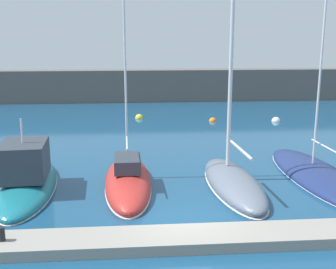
% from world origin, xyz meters
% --- Properties ---
extents(ground_plane, '(120.00, 120.00, 0.00)m').
position_xyz_m(ground_plane, '(0.00, 0.00, 0.00)').
color(ground_plane, navy).
extents(dock_pier, '(27.18, 1.49, 0.36)m').
position_xyz_m(dock_pier, '(0.00, -1.51, 0.18)').
color(dock_pier, gray).
rests_on(dock_pier, ground_plane).
extents(breakwater_seawall, '(108.00, 2.28, 3.18)m').
position_xyz_m(breakwater_seawall, '(0.00, 29.25, 1.59)').
color(breakwater_seawall, '#5B5651').
rests_on(breakwater_seawall, ground_plane).
extents(motorboat_teal_second, '(2.91, 7.59, 3.54)m').
position_xyz_m(motorboat_teal_second, '(-6.37, 3.93, 0.48)').
color(motorboat_teal_second, '#19707F').
rests_on(motorboat_teal_second, ground_plane).
extents(sailboat_red_third, '(2.18, 7.23, 12.92)m').
position_xyz_m(sailboat_red_third, '(-2.03, 4.05, 0.25)').
color(sailboat_red_third, '#B72D28').
rests_on(sailboat_red_third, ground_plane).
extents(sailboat_slate_fourth, '(2.38, 6.94, 15.14)m').
position_xyz_m(sailboat_slate_fourth, '(2.57, 3.46, 0.38)').
color(sailboat_slate_fourth, slate).
rests_on(sailboat_slate_fourth, ground_plane).
extents(sailboat_navy_fifth, '(2.91, 9.13, 15.28)m').
position_xyz_m(sailboat_navy_fifth, '(6.77, 4.47, 0.13)').
color(sailboat_navy_fifth, navy).
rests_on(sailboat_navy_fifth, ground_plane).
extents(mooring_buoy_yellow, '(0.66, 0.66, 0.66)m').
position_xyz_m(mooring_buoy_yellow, '(-1.28, 19.90, 0.00)').
color(mooring_buoy_yellow, yellow).
rests_on(mooring_buoy_yellow, ground_plane).
extents(mooring_buoy_white, '(0.67, 0.67, 0.67)m').
position_xyz_m(mooring_buoy_white, '(9.35, 17.78, 0.00)').
color(mooring_buoy_white, white).
rests_on(mooring_buoy_white, ground_plane).
extents(mooring_buoy_orange, '(0.58, 0.58, 0.58)m').
position_xyz_m(mooring_buoy_orange, '(4.42, 18.16, 0.00)').
color(mooring_buoy_orange, orange).
rests_on(mooring_buoy_orange, ground_plane).
extents(dock_bollard, '(0.20, 0.20, 0.44)m').
position_xyz_m(dock_bollard, '(-5.81, -1.51, 0.58)').
color(dock_bollard, black).
rests_on(dock_bollard, dock_pier).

